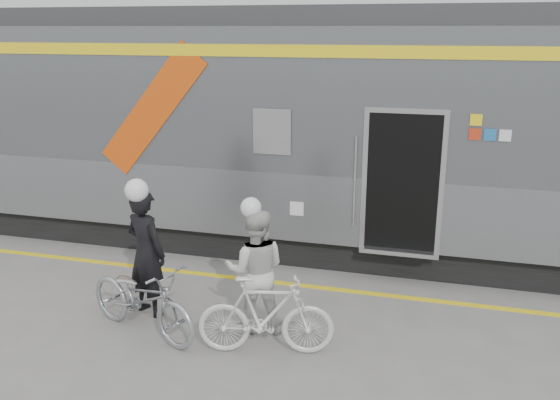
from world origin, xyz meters
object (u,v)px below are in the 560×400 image
(man, at_px, (146,253))
(bicycle_left, at_px, (142,299))
(woman, at_px, (256,270))
(bicycle_right, at_px, (266,316))

(man, bearing_deg, bicycle_left, 130.91)
(woman, distance_m, bicycle_right, 0.70)
(bicycle_left, bearing_deg, bicycle_right, -70.39)
(bicycle_left, relative_size, bicycle_right, 1.12)
(man, height_order, woman, man)
(woman, relative_size, bicycle_right, 0.99)
(man, height_order, bicycle_left, man)
(man, relative_size, bicycle_left, 0.95)
(bicycle_right, bearing_deg, woman, 15.69)
(bicycle_left, xyz_separation_m, woman, (1.35, 0.51, 0.33))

